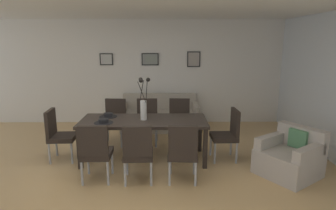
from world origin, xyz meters
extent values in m
plane|color=tan|center=(0.00, 0.00, 0.00)|extent=(9.00, 9.00, 0.00)
cube|color=silver|center=(0.00, 3.25, 1.30)|extent=(9.00, 0.10, 2.60)
cube|color=white|center=(0.00, 0.40, 2.64)|extent=(9.00, 7.20, 0.08)
cube|color=black|center=(0.29, 0.79, 0.71)|extent=(2.20, 0.88, 0.05)
cube|color=black|center=(1.33, 1.17, 0.34)|extent=(0.07, 0.07, 0.69)
cube|color=black|center=(-0.75, 1.17, 0.34)|extent=(0.07, 0.07, 0.69)
cube|color=black|center=(1.33, 0.41, 0.34)|extent=(0.07, 0.07, 0.69)
cube|color=black|center=(-0.75, 0.41, 0.34)|extent=(0.07, 0.07, 0.69)
cube|color=black|center=(-0.37, 0.02, 0.42)|extent=(0.45, 0.45, 0.08)
cube|color=black|center=(-0.36, -0.17, 0.68)|extent=(0.42, 0.07, 0.48)
cylinder|color=#9EA0A5|center=(-0.18, 0.22, 0.19)|extent=(0.04, 0.04, 0.38)
cylinder|color=#9EA0A5|center=(-0.56, 0.21, 0.19)|extent=(0.04, 0.04, 0.38)
cylinder|color=#9EA0A5|center=(-0.17, -0.16, 0.19)|extent=(0.04, 0.04, 0.38)
cylinder|color=#9EA0A5|center=(-0.55, -0.17, 0.19)|extent=(0.04, 0.04, 0.38)
cube|color=black|center=(-0.38, 1.56, 0.42)|extent=(0.47, 0.47, 0.08)
cube|color=black|center=(-0.36, 1.75, 0.68)|extent=(0.42, 0.09, 0.48)
cylinder|color=#9EA0A5|center=(-0.58, 1.38, 0.19)|extent=(0.04, 0.04, 0.38)
cylinder|color=#9EA0A5|center=(-0.20, 1.35, 0.19)|extent=(0.04, 0.04, 0.38)
cylinder|color=#9EA0A5|center=(-0.55, 1.76, 0.19)|extent=(0.04, 0.04, 0.38)
cylinder|color=#9EA0A5|center=(-0.17, 1.73, 0.19)|extent=(0.04, 0.04, 0.38)
cube|color=black|center=(0.26, -0.01, 0.42)|extent=(0.46, 0.46, 0.08)
cube|color=black|center=(0.27, -0.20, 0.68)|extent=(0.42, 0.08, 0.48)
cylinder|color=#9EA0A5|center=(0.44, 0.19, 0.19)|extent=(0.04, 0.04, 0.38)
cylinder|color=#9EA0A5|center=(0.06, 0.17, 0.19)|extent=(0.04, 0.04, 0.38)
cylinder|color=#9EA0A5|center=(0.46, -0.19, 0.19)|extent=(0.04, 0.04, 0.38)
cylinder|color=#9EA0A5|center=(0.08, -0.21, 0.19)|extent=(0.04, 0.04, 0.38)
cube|color=black|center=(0.29, 1.56, 0.42)|extent=(0.44, 0.44, 0.08)
cube|color=black|center=(0.29, 1.75, 0.68)|extent=(0.42, 0.06, 0.48)
cylinder|color=#9EA0A5|center=(0.10, 1.37, 0.19)|extent=(0.04, 0.04, 0.38)
cylinder|color=#9EA0A5|center=(0.48, 1.37, 0.19)|extent=(0.04, 0.04, 0.38)
cylinder|color=#9EA0A5|center=(0.10, 1.75, 0.19)|extent=(0.04, 0.04, 0.38)
cylinder|color=#9EA0A5|center=(0.48, 1.75, 0.19)|extent=(0.04, 0.04, 0.38)
cube|color=black|center=(0.93, 0.00, 0.42)|extent=(0.46, 0.46, 0.08)
cube|color=black|center=(0.92, -0.19, 0.68)|extent=(0.42, 0.08, 0.48)
cylinder|color=#9EA0A5|center=(1.13, 0.18, 0.19)|extent=(0.04, 0.04, 0.38)
cylinder|color=#9EA0A5|center=(0.75, 0.20, 0.19)|extent=(0.04, 0.04, 0.38)
cylinder|color=#9EA0A5|center=(1.11, -0.20, 0.19)|extent=(0.04, 0.04, 0.38)
cylinder|color=#9EA0A5|center=(0.73, -0.18, 0.19)|extent=(0.04, 0.04, 0.38)
cube|color=black|center=(0.96, 1.57, 0.42)|extent=(0.45, 0.45, 0.08)
cube|color=black|center=(0.96, 1.76, 0.68)|extent=(0.42, 0.07, 0.48)
cylinder|color=#9EA0A5|center=(0.76, 1.39, 0.19)|extent=(0.04, 0.04, 0.38)
cylinder|color=#9EA0A5|center=(1.14, 1.37, 0.19)|extent=(0.04, 0.04, 0.38)
cylinder|color=#9EA0A5|center=(0.77, 1.77, 0.19)|extent=(0.04, 0.04, 0.38)
cylinder|color=#9EA0A5|center=(1.15, 1.75, 0.19)|extent=(0.04, 0.04, 0.38)
cube|color=black|center=(-1.15, 0.78, 0.42)|extent=(0.46, 0.46, 0.08)
cube|color=black|center=(-1.34, 0.78, 0.68)|extent=(0.08, 0.42, 0.48)
cylinder|color=#9EA0A5|center=(-0.95, 0.60, 0.19)|extent=(0.04, 0.04, 0.38)
cylinder|color=#9EA0A5|center=(-0.97, 0.98, 0.19)|extent=(0.04, 0.04, 0.38)
cylinder|color=#9EA0A5|center=(-1.33, 0.59, 0.19)|extent=(0.04, 0.04, 0.38)
cylinder|color=#9EA0A5|center=(-1.34, 0.97, 0.19)|extent=(0.04, 0.04, 0.38)
cube|color=black|center=(1.71, 0.78, 0.42)|extent=(0.45, 0.45, 0.08)
cube|color=black|center=(1.90, 0.79, 0.68)|extent=(0.07, 0.42, 0.48)
cylinder|color=#9EA0A5|center=(1.51, 0.96, 0.19)|extent=(0.04, 0.04, 0.38)
cylinder|color=#9EA0A5|center=(1.53, 0.58, 0.19)|extent=(0.04, 0.04, 0.38)
cylinder|color=#9EA0A5|center=(1.89, 0.98, 0.19)|extent=(0.04, 0.04, 0.38)
cylinder|color=#9EA0A5|center=(1.91, 0.60, 0.19)|extent=(0.04, 0.04, 0.38)
cylinder|color=silver|center=(0.29, 0.79, 0.91)|extent=(0.11, 0.11, 0.34)
cylinder|color=black|center=(0.35, 0.81, 1.24)|extent=(0.05, 0.12, 0.37)
sphere|color=black|center=(0.38, 0.82, 1.44)|extent=(0.07, 0.07, 0.07)
cylinder|color=black|center=(0.26, 0.84, 1.24)|extent=(0.08, 0.05, 0.38)
sphere|color=black|center=(0.25, 0.87, 1.44)|extent=(0.07, 0.07, 0.07)
cylinder|color=black|center=(0.27, 0.73, 1.24)|extent=(0.15, 0.06, 0.36)
sphere|color=black|center=(0.26, 0.71, 1.44)|extent=(0.07, 0.07, 0.07)
cylinder|color=black|center=(-0.37, 0.59, 0.74)|extent=(0.32, 0.32, 0.01)
cylinder|color=black|center=(-0.37, 0.59, 0.78)|extent=(0.17, 0.17, 0.06)
cylinder|color=black|center=(-0.37, 0.59, 0.79)|extent=(0.13, 0.13, 0.04)
cylinder|color=black|center=(-0.37, 0.99, 0.74)|extent=(0.32, 0.32, 0.01)
cylinder|color=black|center=(-0.37, 0.99, 0.78)|extent=(0.17, 0.17, 0.06)
cylinder|color=black|center=(-0.37, 0.99, 0.79)|extent=(0.13, 0.13, 0.04)
cube|color=#A89E8E|center=(0.53, 2.61, 0.21)|extent=(1.82, 0.84, 0.42)
cube|color=#A89E8E|center=(0.53, 2.95, 0.61)|extent=(1.82, 0.16, 0.38)
cube|color=#A89E8E|center=(1.39, 2.61, 0.52)|extent=(0.10, 0.84, 0.20)
cube|color=#A89E8E|center=(-0.33, 2.61, 0.52)|extent=(0.10, 0.84, 0.20)
cube|color=#ADA399|center=(2.61, 0.15, 0.20)|extent=(1.11, 1.11, 0.40)
cube|color=#ADA399|center=(2.88, 0.33, 0.57)|extent=(0.59, 0.75, 0.35)
cube|color=#ADA399|center=(2.78, -0.13, 0.49)|extent=(0.64, 0.50, 0.18)
cube|color=#ADA399|center=(2.41, 0.41, 0.49)|extent=(0.64, 0.50, 0.18)
cube|color=#4C7F56|center=(2.79, 0.27, 0.56)|extent=(0.24, 0.29, 0.30)
cube|color=black|center=(-0.80, 3.18, 1.63)|extent=(0.33, 0.02, 0.29)
cube|color=#B2B2AD|center=(-0.80, 3.17, 1.63)|extent=(0.28, 0.01, 0.24)
cube|color=black|center=(0.29, 3.18, 1.63)|extent=(0.42, 0.02, 0.30)
cube|color=gray|center=(0.29, 3.17, 1.63)|extent=(0.37, 0.01, 0.25)
cube|color=black|center=(1.38, 3.18, 1.63)|extent=(0.33, 0.02, 0.38)
cube|color=#9E9389|center=(1.38, 3.17, 1.63)|extent=(0.28, 0.01, 0.33)
camera|label=1|loc=(0.68, -4.07, 2.10)|focal=30.78mm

